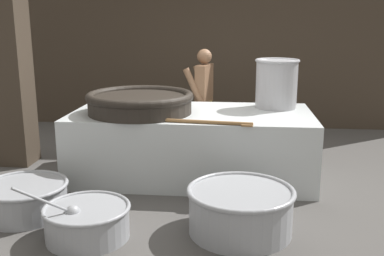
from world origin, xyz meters
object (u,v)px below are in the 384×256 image
(prep_bowl_vegetables, at_px, (87,220))
(prep_bowl_extra, at_px, (25,197))
(prep_bowl_meat, at_px, (240,208))
(giant_wok_near, at_px, (140,102))
(stock_pot, at_px, (277,83))
(cook, at_px, (204,97))

(prep_bowl_vegetables, relative_size, prep_bowl_extra, 0.98)
(prep_bowl_meat, bearing_deg, giant_wok_near, 131.40)
(giant_wok_near, height_order, prep_bowl_vegetables, giant_wok_near)
(prep_bowl_meat, distance_m, prep_bowl_extra, 2.15)
(stock_pot, distance_m, cook, 1.22)
(giant_wok_near, distance_m, prep_bowl_vegetables, 1.81)
(giant_wok_near, bearing_deg, stock_pot, 16.87)
(giant_wok_near, xyz_separation_m, cook, (0.68, 1.17, -0.14))
(stock_pot, height_order, prep_bowl_vegetables, stock_pot)
(cook, height_order, prep_bowl_vegetables, cook)
(stock_pot, bearing_deg, giant_wok_near, -163.13)
(cook, relative_size, prep_bowl_meat, 1.52)
(prep_bowl_extra, bearing_deg, prep_bowl_meat, -4.56)
(giant_wok_near, height_order, cook, cook)
(stock_pot, distance_m, prep_bowl_vegetables, 2.95)
(cook, bearing_deg, prep_bowl_extra, 68.24)
(cook, xyz_separation_m, prep_bowl_extra, (-1.61, -2.37, -0.64))
(cook, xyz_separation_m, prep_bowl_meat, (0.54, -2.54, -0.58))
(giant_wok_near, distance_m, cook, 1.36)
(prep_bowl_meat, xyz_separation_m, prep_bowl_extra, (-2.15, 0.17, -0.05))
(cook, bearing_deg, stock_pot, 157.83)
(giant_wok_near, distance_m, prep_bowl_meat, 1.97)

